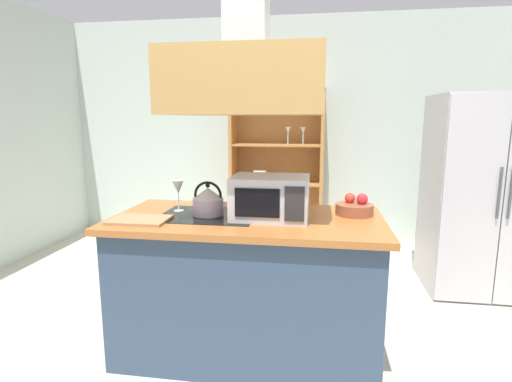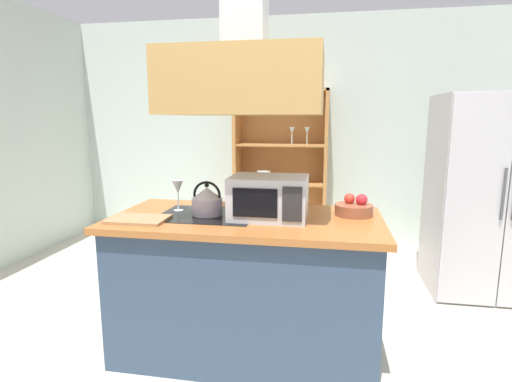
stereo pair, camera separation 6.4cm
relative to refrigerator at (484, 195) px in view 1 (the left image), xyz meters
name	(u,v)px [view 1 (the left image)]	position (x,y,z in m)	size (l,w,h in m)	color
wall_back	(304,131)	(-1.61, 1.37, 0.50)	(6.00, 0.12, 2.70)	silver
kitchen_island	(248,284)	(-1.85, -1.28, -0.40)	(1.67, 0.85, 0.90)	#2F4158
range_hood	(247,66)	(-1.85, -1.28, 0.95)	(0.90, 0.70, 1.18)	#AD8446
refrigerator	(484,195)	(0.00, 0.00, 0.00)	(0.90, 0.77, 1.70)	#B4B0B5
dish_cabinet	(277,176)	(-1.92, 1.16, -0.04)	(1.10, 0.40, 1.83)	#B97B3F
kettle	(208,201)	(-2.10, -1.28, 0.14)	(0.19, 0.19, 0.21)	#C1B2C7
cutting_board	(140,220)	(-2.46, -1.49, 0.06)	(0.34, 0.24, 0.02)	#AA7A51
microwave	(270,197)	(-1.71, -1.30, 0.18)	(0.46, 0.35, 0.26)	#B7BABF
wine_glass_on_counter	(178,189)	(-2.32, -1.20, 0.20)	(0.08, 0.08, 0.21)	silver
fruit_bowl	(355,208)	(-1.19, -1.12, 0.09)	(0.24, 0.24, 0.14)	brown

